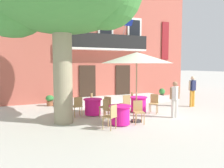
{
  "coord_description": "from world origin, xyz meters",
  "views": [
    {
      "loc": [
        -5.84,
        -9.03,
        2.35
      ],
      "look_at": [
        -0.69,
        2.05,
        1.3
      ],
      "focal_mm": 36.38,
      "sensor_mm": 36.0,
      "label": 1
    }
  ],
  "objects": [
    {
      "name": "ground_plane",
      "position": [
        0.0,
        0.0,
        0.0
      ],
      "size": [
        120.0,
        120.0,
        0.0
      ],
      "primitive_type": "plane",
      "color": "beige"
    },
    {
      "name": "building_facade",
      "position": [
        0.2,
        6.99,
        3.75
      ],
      "size": [
        13.0,
        5.09,
        7.5
      ],
      "color": "#BC5B4C",
      "rests_on": "ground"
    },
    {
      "name": "entrance_step_platform",
      "position": [
        0.2,
        3.87,
        0.12
      ],
      "size": [
        7.05,
        2.26,
        0.25
      ],
      "primitive_type": "cube",
      "color": "silver",
      "rests_on": "ground"
    },
    {
      "name": "cafe_table_near_tree",
      "position": [
        -1.88,
        -1.27,
        0.39
      ],
      "size": [
        0.86,
        0.86,
        0.76
      ],
      "color": "#DB1984",
      "rests_on": "ground"
    },
    {
      "name": "cafe_chair_near_tree_0",
      "position": [
        -2.48,
        -1.73,
        0.53
      ],
      "size": [
        0.55,
        0.55,
        0.91
      ],
      "color": "tan",
      "rests_on": "ground"
    },
    {
      "name": "cafe_chair_near_tree_1",
      "position": [
        -1.14,
        -1.41,
        0.53
      ],
      "size": [
        0.5,
        0.5,
        0.91
      ],
      "color": "tan",
      "rests_on": "ground"
    },
    {
      "name": "cafe_chair_near_tree_2",
      "position": [
        -2.08,
        -0.54,
        0.53
      ],
      "size": [
        0.46,
        0.46,
        0.91
      ],
      "color": "tan",
      "rests_on": "ground"
    },
    {
      "name": "cafe_table_middle",
      "position": [
        0.01,
        0.45,
        0.39
      ],
      "size": [
        0.86,
        0.86,
        0.76
      ],
      "color": "#DB1984",
      "rests_on": "ground"
    },
    {
      "name": "cafe_chair_middle_0",
      "position": [
        0.18,
        1.19,
        0.53
      ],
      "size": [
        0.51,
        0.51,
        0.91
      ],
      "color": "tan",
      "rests_on": "ground"
    },
    {
      "name": "cafe_chair_middle_1",
      "position": [
        -0.74,
        0.39,
        0.53
      ],
      "size": [
        0.41,
        0.41,
        0.91
      ],
      "color": "tan",
      "rests_on": "ground"
    },
    {
      "name": "cafe_chair_middle_2",
      "position": [
        0.58,
        -0.04,
        0.53
      ],
      "size": [
        0.57,
        0.57,
        0.91
      ],
      "color": "tan",
      "rests_on": "ground"
    },
    {
      "name": "cafe_table_front",
      "position": [
        -2.26,
        0.8,
        0.39
      ],
      "size": [
        0.86,
        0.86,
        0.76
      ],
      "color": "#DB1984",
      "rests_on": "ground"
    },
    {
      "name": "cafe_chair_front_0",
      "position": [
        -3.01,
        0.73,
        0.53
      ],
      "size": [
        0.4,
        0.4,
        0.91
      ],
      "color": "tan",
      "rests_on": "ground"
    },
    {
      "name": "cafe_chair_front_1",
      "position": [
        -1.86,
        0.16,
        0.53
      ],
      "size": [
        0.54,
        0.54,
        0.91
      ],
      "color": "tan",
      "rests_on": "ground"
    },
    {
      "name": "cafe_chair_front_2",
      "position": [
        -1.96,
        1.49,
        0.53
      ],
      "size": [
        0.54,
        0.54,
        0.91
      ],
      "color": "tan",
      "rests_on": "ground"
    },
    {
      "name": "cafe_umbrella",
      "position": [
        -1.08,
        -1.14,
        2.61
      ],
      "size": [
        2.9,
        2.9,
        2.85
      ],
      "color": "#997A56",
      "rests_on": "ground"
    },
    {
      "name": "ground_planter_left",
      "position": [
        -3.68,
        4.04,
        0.34
      ],
      "size": [
        0.46,
        0.46,
        0.61
      ],
      "color": "#995638",
      "rests_on": "ground"
    },
    {
      "name": "ground_planter_right",
      "position": [
        4.08,
        3.91,
        0.37
      ],
      "size": [
        0.42,
        0.42,
        0.67
      ],
      "color": "#47423D",
      "rests_on": "ground"
    },
    {
      "name": "pedestrian_near_entrance",
      "position": [
        3.5,
        0.45,
        0.97
      ],
      "size": [
        0.53,
        0.28,
        1.71
      ],
      "color": "gold",
      "rests_on": "ground"
    },
    {
      "name": "pedestrian_mid_plaza",
      "position": [
        0.83,
        -1.23,
        0.91
      ],
      "size": [
        0.53,
        0.37,
        1.62
      ],
      "color": "silver",
      "rests_on": "ground"
    }
  ]
}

